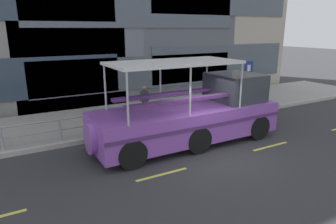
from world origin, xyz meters
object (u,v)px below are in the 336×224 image
Objects in this scene: pedestrian_near_bow at (207,91)px; pedestrian_mid_left at (144,98)px; parking_sign at (248,75)px; duck_tour_boat at (198,114)px.

pedestrian_near_bow is 1.04× the size of pedestrian_mid_left.
parking_sign is 6.19m from pedestrian_mid_left.
pedestrian_mid_left is (-0.69, 3.60, 0.01)m from duck_tour_boat.
parking_sign reaches higher than pedestrian_mid_left.
pedestrian_near_bow is 3.70m from pedestrian_mid_left.
parking_sign is at bearing -6.38° from pedestrian_mid_left.
pedestrian_mid_left is (-6.11, 0.68, -0.77)m from parking_sign.
duck_tour_boat is 3.66m from pedestrian_mid_left.
pedestrian_mid_left is at bearing 173.62° from parking_sign.
pedestrian_near_bow is at bearing 49.28° from duck_tour_boat.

